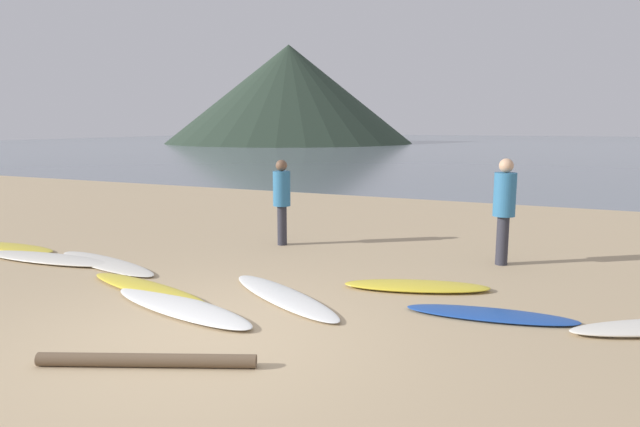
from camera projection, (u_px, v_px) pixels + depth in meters
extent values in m
cube|color=tan|center=(426.00, 213.00, 14.90)|extent=(120.00, 120.00, 0.20)
cube|color=slate|center=(539.00, 145.00, 61.44)|extent=(140.00, 100.00, 0.01)
cone|color=#28382B|center=(289.00, 94.00, 67.03)|extent=(29.87, 29.87, 11.68)
ellipsoid|color=yellow|center=(13.00, 247.00, 10.10)|extent=(1.94, 0.56, 0.07)
ellipsoid|color=silver|center=(47.00, 258.00, 9.23)|extent=(2.72, 0.78, 0.09)
ellipsoid|color=silver|center=(105.00, 263.00, 8.96)|extent=(2.61, 1.17, 0.07)
ellipsoid|color=yellow|center=(147.00, 288.00, 7.56)|extent=(2.47, 1.02, 0.08)
ellipsoid|color=white|center=(180.00, 306.00, 6.80)|extent=(2.53, 1.17, 0.09)
ellipsoid|color=white|center=(283.00, 296.00, 7.24)|extent=(2.33, 1.70, 0.07)
ellipsoid|color=yellow|center=(417.00, 286.00, 7.65)|extent=(2.08, 1.15, 0.09)
ellipsoid|color=#1E479E|center=(491.00, 315.00, 6.54)|extent=(2.03, 0.75, 0.07)
cylinder|color=#2D2D38|center=(502.00, 240.00, 8.94)|extent=(0.19, 0.19, 0.80)
cylinder|color=teal|center=(505.00, 195.00, 8.82)|extent=(0.35, 0.35, 0.70)
sphere|color=tan|center=(506.00, 166.00, 8.75)|extent=(0.23, 0.23, 0.23)
cylinder|color=#2D2D38|center=(282.00, 225.00, 10.42)|extent=(0.18, 0.18, 0.75)
cylinder|color=teal|center=(282.00, 189.00, 10.31)|extent=(0.32, 0.32, 0.65)
sphere|color=brown|center=(281.00, 165.00, 10.24)|extent=(0.21, 0.21, 0.21)
cylinder|color=brown|center=(147.00, 360.00, 5.20)|extent=(1.96, 0.93, 0.13)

